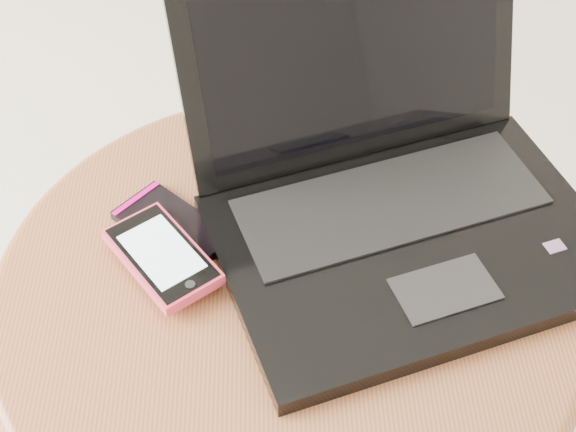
{
  "coord_description": "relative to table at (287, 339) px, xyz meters",
  "views": [
    {
      "loc": [
        0.07,
        -0.47,
        1.09
      ],
      "look_at": [
        0.08,
        0.06,
        0.52
      ],
      "focal_mm": 52.23,
      "sensor_mm": 36.0,
      "label": 1
    }
  ],
  "objects": [
    {
      "name": "table",
      "position": [
        0.0,
        0.0,
        0.0
      ],
      "size": [
        0.58,
        0.58,
        0.46
      ],
      "color": "#572913",
      "rests_on": "ground"
    },
    {
      "name": "laptop",
      "position": [
        0.11,
        0.08,
        0.14
      ],
      "size": [
        0.45,
        0.43,
        0.24
      ],
      "color": "black",
      "rests_on": "table"
    },
    {
      "name": "phone_black",
      "position": [
        -0.11,
        0.07,
        0.1
      ],
      "size": [
        0.13,
        0.13,
        0.01
      ],
      "color": "black",
      "rests_on": "table"
    },
    {
      "name": "phone_pink",
      "position": [
        -0.12,
        0.02,
        0.12
      ],
      "size": [
        0.12,
        0.14,
        0.01
      ],
      "color": "#DB3754",
      "rests_on": "phone_black"
    }
  ]
}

